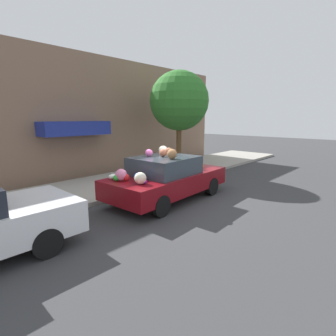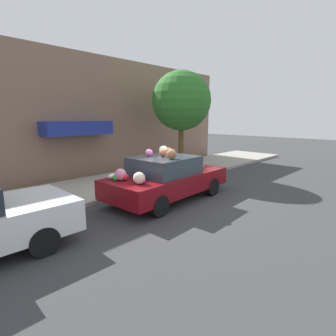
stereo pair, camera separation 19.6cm
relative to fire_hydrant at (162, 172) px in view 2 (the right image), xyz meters
The scene contains 6 objects.
ground_plane 2.04m from the fire_hydrant, 130.12° to the right, with size 60.00×60.00×0.00m, color #38383A.
sidewalk_curb 1.79m from the fire_hydrant, 137.32° to the left, with size 24.00×3.20×0.13m.
building_facade 4.23m from the fire_hydrant, 111.09° to the left, with size 18.00×1.20×5.30m.
street_tree 3.65m from the fire_hydrant, 21.76° to the left, with size 2.69×2.69×4.56m.
fire_hydrant is the anchor object (origin of this frame).
art_car 2.09m from the fire_hydrant, 130.39° to the right, with size 4.30×2.04×1.70m.
Camera 2 is at (-5.87, -5.71, 2.60)m, focal length 28.00 mm.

